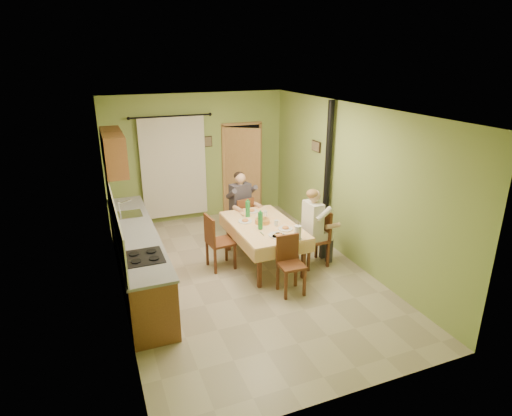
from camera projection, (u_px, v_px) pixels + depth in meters
name	position (u px, v px, depth m)	size (l,w,h in m)	color
floor	(245.00, 275.00, 7.34)	(4.00, 6.00, 0.01)	tan
room_shell	(244.00, 172.00, 6.72)	(4.04, 6.04, 2.82)	#90A856
kitchen_run	(137.00, 256.00, 6.93)	(0.64, 3.64, 1.56)	brown
upper_cabinets	(113.00, 152.00, 7.53)	(0.35, 1.40, 0.70)	brown
curtain	(174.00, 167.00, 9.25)	(1.70, 0.07, 2.22)	black
doorway	(242.00, 170.00, 9.84)	(0.96, 0.49, 2.15)	black
dining_table	(263.00, 244.00, 7.62)	(1.10, 1.80, 0.76)	#F0BD7B
tableware	(267.00, 223.00, 7.38)	(0.77, 1.63, 0.33)	white
chair_far	(242.00, 227.00, 8.60)	(0.44, 0.44, 0.92)	#5C2F19
chair_near	(291.00, 276.00, 6.71)	(0.39, 0.39, 0.93)	#5C2F19
chair_right	(314.00, 249.00, 7.62)	(0.47, 0.47, 1.02)	#5C2F19
chair_left	(220.00, 252.00, 7.50)	(0.47, 0.47, 0.99)	#5C2F19
man_far	(241.00, 199.00, 8.40)	(0.63, 0.54, 1.39)	#38333D
man_right	(314.00, 219.00, 7.41)	(0.47, 0.59, 1.39)	silver
stove_flue	(326.00, 195.00, 8.18)	(0.24, 0.24, 2.80)	black
picture_back	(208.00, 141.00, 9.43)	(0.19, 0.03, 0.23)	black
picture_right	(316.00, 146.00, 8.45)	(0.03, 0.31, 0.21)	brown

